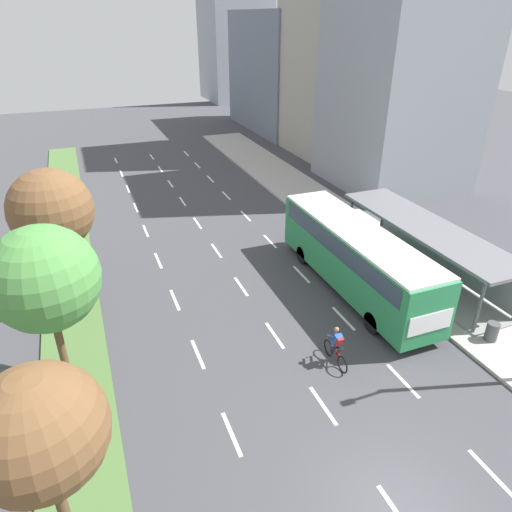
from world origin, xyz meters
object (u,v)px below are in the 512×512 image
at_px(bus, 355,253).
at_px(median_tree_second, 44,279).
at_px(cyclist, 336,348).
at_px(trash_bin, 492,332).
at_px(median_tree_third, 51,210).
at_px(median_tree_nearest, 39,432).
at_px(bus_shelter, 427,245).

distance_m(bus, median_tree_second, 14.20).
bearing_deg(cyclist, trash_bin, -10.37).
distance_m(bus, median_tree_third, 14.43).
bearing_deg(median_tree_second, median_tree_third, 88.60).
xyz_separation_m(median_tree_nearest, median_tree_third, (0.20, 12.98, 0.19)).
bearing_deg(cyclist, median_tree_second, 167.00).
bearing_deg(bus_shelter, median_tree_second, -173.08).
bearing_deg(median_tree_second, bus, 9.90).
height_order(bus, trash_bin, bus).
xyz_separation_m(cyclist, median_tree_nearest, (-10.06, -4.17, 3.83)).
distance_m(cyclist, trash_bin, 7.01).
bearing_deg(median_tree_third, bus, -16.80).
xyz_separation_m(bus, median_tree_third, (-13.56, 4.09, 2.75)).
xyz_separation_m(bus_shelter, bus, (-4.28, 0.21, 0.20)).
height_order(cyclist, median_tree_nearest, median_tree_nearest).
height_order(bus, median_tree_nearest, median_tree_nearest).
relative_size(cyclist, median_tree_second, 0.28).
relative_size(median_tree_second, median_tree_third, 1.00).
bearing_deg(trash_bin, bus, 118.19).
bearing_deg(bus_shelter, cyclist, -150.57).
height_order(bus, median_tree_third, median_tree_third).
distance_m(bus_shelter, trash_bin, 6.00).
relative_size(bus_shelter, median_tree_nearest, 1.85).
xyz_separation_m(cyclist, median_tree_third, (-9.86, 8.80, 4.02)).
xyz_separation_m(median_tree_nearest, median_tree_second, (0.04, 6.49, 0.23)).
bearing_deg(median_tree_second, trash_bin, -11.93).
bearing_deg(trash_bin, median_tree_nearest, -170.25).
xyz_separation_m(bus_shelter, cyclist, (-7.97, -4.50, -1.08)).
height_order(bus_shelter, median_tree_second, median_tree_second).
bearing_deg(trash_bin, median_tree_second, 168.07).
bearing_deg(median_tree_nearest, cyclist, 22.54).
distance_m(bus_shelter, median_tree_second, 18.37).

